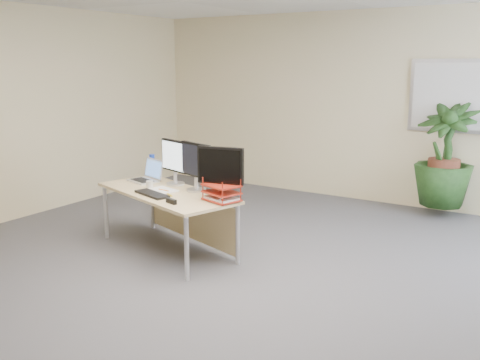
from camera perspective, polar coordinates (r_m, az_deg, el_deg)
The scene contains 17 objects.
floor at distance 4.66m, azimuth -3.45°, elevation -12.66°, with size 8.00×8.00×0.00m, color #4A4A4F.
back_wall at distance 7.85m, azimuth 13.71°, elevation 7.51°, with size 7.00×0.04×2.70m, color beige.
whiteboard at distance 7.51m, azimuth 22.49°, elevation 8.25°, with size 1.30×0.04×0.95m.
desk at distance 5.74m, azimuth -7.08°, elevation -2.38°, with size 1.83×1.19×0.65m.
floor_plant at distance 7.36m, azimuth 20.96°, elevation 2.01°, with size 0.84×0.84×1.50m, color #163412.
monitor_left at distance 5.90m, azimuth -6.98°, elevation 2.20°, with size 0.44×0.20×0.50m.
monitor_right at distance 5.58m, azimuth -4.74°, elevation 1.75°, with size 0.45×0.21×0.51m.
monitor_dark at distance 5.20m, azimuth -2.10°, elevation 1.10°, with size 0.47×0.21×0.53m.
laptop at distance 6.18m, azimuth -9.85°, elevation 0.45°, with size 0.42×0.39×0.25m.
keyboard at distance 5.52m, azimuth -9.37°, elevation -1.49°, with size 0.45×0.15×0.02m, color black.
coffee_mug at distance 5.81m, azimuth -9.63°, elevation -0.50°, with size 0.11×0.07×0.08m.
spiral_notebook at distance 5.68m, azimuth -8.34°, elevation -1.10°, with size 0.31×0.23×0.01m, color silver.
orange_pen at distance 5.66m, azimuth -8.15°, elevation -1.07°, with size 0.01×0.01×0.14m, color orange.
yellow_highlighter at distance 5.47m, azimuth -7.49°, elevation -1.59°, with size 0.02×0.02×0.11m, color yellow.
water_bottle at distance 6.40m, azimuth -9.35°, elevation 1.49°, with size 0.07×0.07×0.27m.
letter_tray at distance 5.20m, azimuth -1.98°, elevation -1.49°, with size 0.40×0.34×0.16m.
stapler at distance 5.17m, azimuth -7.35°, elevation -2.25°, with size 0.14×0.04×0.05m, color black.
Camera 1 is at (2.46, -3.43, 1.97)m, focal length 40.00 mm.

